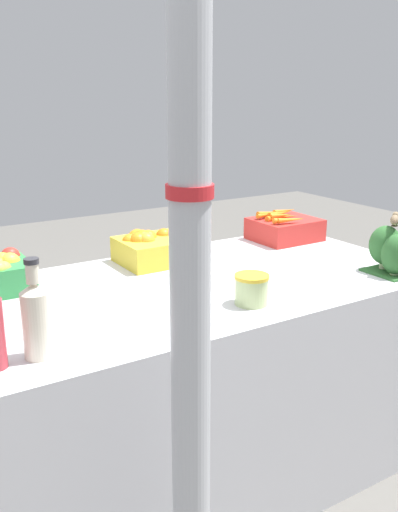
{
  "coord_description": "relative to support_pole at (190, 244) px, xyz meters",
  "views": [
    {
      "loc": [
        -1.1,
        -1.74,
        1.52
      ],
      "look_at": [
        0.0,
        0.0,
        0.93
      ],
      "focal_mm": 40.0,
      "sensor_mm": 36.0,
      "label": 1
    }
  ],
  "objects": [
    {
      "name": "ground_plane",
      "position": [
        0.47,
        0.71,
        -1.2
      ],
      "size": [
        10.0,
        10.0,
        0.0
      ],
      "primitive_type": "plane",
      "color": "#605E59"
    },
    {
      "name": "pickle_jar",
      "position": [
        0.49,
        0.41,
        -0.32
      ],
      "size": [
        0.12,
        0.12,
        0.1
      ],
      "color": "#B2C684",
      "rests_on": "market_table"
    },
    {
      "name": "broccoli_pile",
      "position": [
        1.19,
        0.39,
        -0.28
      ],
      "size": [
        0.22,
        0.2,
        0.18
      ],
      "color": "#2D602D",
      "rests_on": "market_table"
    },
    {
      "name": "juice_bottle_cloudy",
      "position": [
        -0.24,
        0.39,
        -0.26
      ],
      "size": [
        0.08,
        0.08,
        0.28
      ],
      "color": "beige",
      "rests_on": "market_table"
    },
    {
      "name": "orange_crate",
      "position": [
        0.44,
        1.03,
        -0.31
      ],
      "size": [
        0.3,
        0.26,
        0.14
      ],
      "color": "gold",
      "rests_on": "market_table"
    },
    {
      "name": "sparrow_bird",
      "position": [
        1.19,
        0.4,
        -0.16
      ],
      "size": [
        0.11,
        0.09,
        0.05
      ],
      "rotation": [
        0.0,
        0.0,
        0.65
      ],
      "color": "#4C3D2D",
      "rests_on": "broccoli_pile"
    },
    {
      "name": "support_pole",
      "position": [
        0.0,
        0.0,
        0.0
      ],
      "size": [
        0.11,
        0.11,
        2.4
      ],
      "color": "#B7BABF",
      "rests_on": "ground_plane"
    },
    {
      "name": "market_table",
      "position": [
        0.47,
        0.71,
        -0.79
      ],
      "size": [
        1.81,
        0.95,
        0.83
      ],
      "primitive_type": "cube",
      "color": "silver",
      "rests_on": "ground_plane"
    },
    {
      "name": "carrot_crate",
      "position": [
        1.16,
        1.02,
        -0.31
      ],
      "size": [
        0.3,
        0.26,
        0.14
      ],
      "color": "red",
      "rests_on": "market_table"
    }
  ]
}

